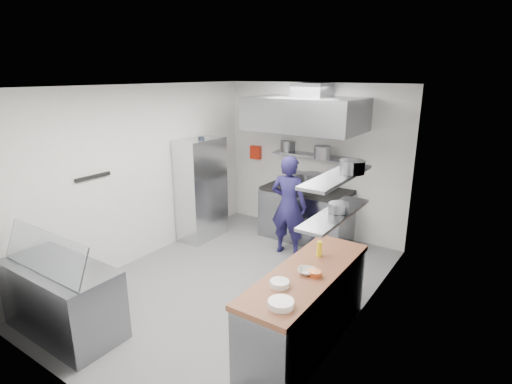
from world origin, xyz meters
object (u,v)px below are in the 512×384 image
Objects in this scene: gas_range at (306,215)px; wire_rack at (202,189)px; chef at (289,206)px; display_case at (63,299)px.

wire_rack is (-1.63, -1.01, 0.48)m from gas_range.
wire_rack reaches higher than chef.
wire_rack is (-1.67, -0.27, 0.08)m from chef.
wire_rack reaches higher than display_case.
chef is 0.92× the size of wire_rack.
chef is at bearing 9.21° from wire_rack.
display_case is (0.55, -3.09, -0.50)m from wire_rack.
chef reaches higher than gas_range.
display_case is at bearing -79.88° from wire_rack.
chef is at bearing 71.59° from display_case.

